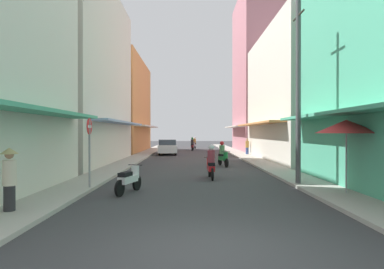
{
  "coord_description": "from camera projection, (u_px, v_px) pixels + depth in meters",
  "views": [
    {
      "loc": [
        -0.26,
        -5.84,
        2.13
      ],
      "look_at": [
        -0.07,
        21.31,
        1.96
      ],
      "focal_mm": 30.79,
      "sensor_mm": 36.0,
      "label": 1
    }
  ],
  "objects": [
    {
      "name": "building_left_mid",
      "position": [
        70.0,
        76.0,
        22.26
      ],
      "size": [
        7.05,
        12.95,
        11.92
      ],
      "color": "silver",
      "rests_on": "ground"
    },
    {
      "name": "motorbike_red",
      "position": [
        211.0,
        164.0,
        15.1
      ],
      "size": [
        0.55,
        1.81,
        1.58
      ],
      "color": "black",
      "rests_on": "ground"
    },
    {
      "name": "building_right_far",
      "position": [
        264.0,
        74.0,
        38.19
      ],
      "size": [
        7.05,
        10.71,
        17.82
      ],
      "color": "#B7727F",
      "rests_on": "ground"
    },
    {
      "name": "building_left_far",
      "position": [
        116.0,
        106.0,
        36.32
      ],
      "size": [
        7.05,
        13.63,
        10.04
      ],
      "color": "#D88C4C",
      "rests_on": "ground"
    },
    {
      "name": "parked_car",
      "position": [
        167.0,
        147.0,
        31.66
      ],
      "size": [
        2.06,
        4.22,
        1.45
      ],
      "color": "silver",
      "rests_on": "ground"
    },
    {
      "name": "sidewalk_right",
      "position": [
        249.0,
        158.0,
        27.0
      ],
      "size": [
        1.62,
        58.22,
        0.12
      ],
      "primitive_type": "cube",
      "color": "#ADA89E",
      "rests_on": "ground"
    },
    {
      "name": "pedestrian_midway",
      "position": [
        9.0,
        177.0,
        8.43
      ],
      "size": [
        0.44,
        0.44,
        1.74
      ],
      "color": "#262628",
      "rests_on": "ground"
    },
    {
      "name": "ground_plane",
      "position": [
        193.0,
        158.0,
        26.96
      ],
      "size": [
        110.48,
        110.48,
        0.0
      ],
      "primitive_type": "plane",
      "color": "#38383A"
    },
    {
      "name": "street_sign_no_entry",
      "position": [
        89.0,
        144.0,
        12.03
      ],
      "size": [
        0.07,
        0.6,
        2.65
      ],
      "color": "gray",
      "rests_on": "ground"
    },
    {
      "name": "building_right_mid",
      "position": [
        302.0,
        96.0,
        25.19
      ],
      "size": [
        7.05,
        13.63,
        9.82
      ],
      "color": "silver",
      "rests_on": "ground"
    },
    {
      "name": "motorbike_silver",
      "position": [
        194.0,
        144.0,
        41.66
      ],
      "size": [
        0.6,
        1.79,
        1.58
      ],
      "color": "black",
      "rests_on": "ground"
    },
    {
      "name": "vendor_umbrella",
      "position": [
        346.0,
        127.0,
        10.89
      ],
      "size": [
        2.0,
        2.0,
        2.56
      ],
      "color": "#99999E",
      "rests_on": "ground"
    },
    {
      "name": "motorbike_green",
      "position": [
        223.0,
        155.0,
        20.69
      ],
      "size": [
        0.65,
        1.78,
        1.58
      ],
      "color": "black",
      "rests_on": "ground"
    },
    {
      "name": "motorbike_white",
      "position": [
        129.0,
        179.0,
        11.54
      ],
      "size": [
        0.73,
        1.75,
        0.96
      ],
      "color": "black",
      "rests_on": "ground"
    },
    {
      "name": "utility_pole",
      "position": [
        298.0,
        91.0,
        12.99
      ],
      "size": [
        0.2,
        1.2,
        7.35
      ],
      "color": "#4C4C4F",
      "rests_on": "ground"
    },
    {
      "name": "pedestrian_far",
      "position": [
        247.0,
        147.0,
        30.59
      ],
      "size": [
        0.34,
        0.34,
        1.6
      ],
      "color": "#334C8C",
      "rests_on": "ground"
    },
    {
      "name": "motorbike_maroon",
      "position": [
        192.0,
        145.0,
        38.66
      ],
      "size": [
        0.55,
        1.81,
        1.58
      ],
      "color": "black",
      "rests_on": "ground"
    },
    {
      "name": "sidewalk_left",
      "position": [
        137.0,
        158.0,
        26.93
      ],
      "size": [
        1.62,
        58.22,
        0.12
      ],
      "primitive_type": "cube",
      "color": "#ADA89E",
      "rests_on": "ground"
    }
  ]
}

